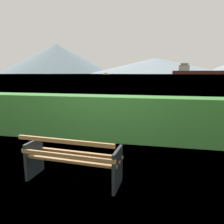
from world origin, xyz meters
name	(u,v)px	position (x,y,z in m)	size (l,w,h in m)	color
ground_plane	(74,180)	(0.00, 0.00, 0.00)	(1400.00, 1400.00, 0.00)	#567A38
water_surface	(155,74)	(0.00, 307.02, 0.00)	(620.00, 620.00, 0.00)	#7A99A8
park_bench	(72,159)	(0.00, -0.06, 0.43)	(1.72, 0.70, 0.87)	olive
hedge_row	(106,118)	(0.00, 2.48, 0.63)	(10.73, 0.75, 1.26)	#387A33
cargo_ship_large	(198,71)	(60.26, 318.60, 4.36)	(83.17, 14.39, 15.61)	#471E19
fishing_boat_near	(106,74)	(-58.34, 249.42, 0.70)	(8.41, 5.04, 1.99)	gold
distant_hills	(187,58)	(75.96, 564.64, 38.65)	(963.80, 406.79, 85.87)	slate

